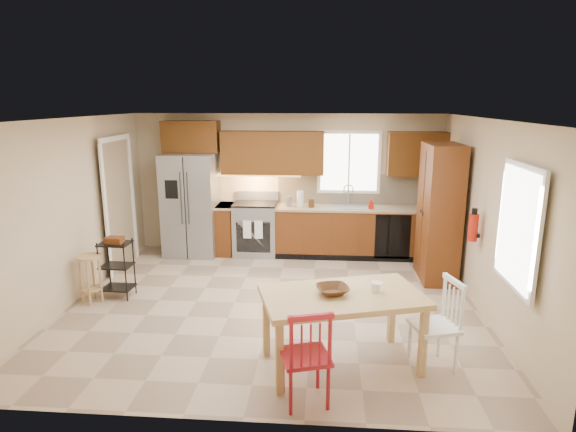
# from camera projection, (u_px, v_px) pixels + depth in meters

# --- Properties ---
(floor) EXTENTS (5.50, 5.50, 0.00)m
(floor) POSITION_uv_depth(u_px,v_px,m) (273.00, 304.00, 6.61)
(floor) COLOR tan
(floor) RESTS_ON ground
(ceiling) EXTENTS (5.50, 5.00, 0.02)m
(ceiling) POSITION_uv_depth(u_px,v_px,m) (272.00, 119.00, 6.02)
(ceiling) COLOR silver
(ceiling) RESTS_ON ground
(wall_back) EXTENTS (5.50, 0.02, 2.50)m
(wall_back) POSITION_uv_depth(u_px,v_px,m) (288.00, 184.00, 8.74)
(wall_back) COLOR #CCB793
(wall_back) RESTS_ON ground
(wall_front) EXTENTS (5.50, 0.02, 2.50)m
(wall_front) POSITION_uv_depth(u_px,v_px,m) (239.00, 287.00, 3.89)
(wall_front) COLOR #CCB793
(wall_front) RESTS_ON ground
(wall_left) EXTENTS (0.02, 5.00, 2.50)m
(wall_left) POSITION_uv_depth(u_px,v_px,m) (71.00, 212.00, 6.52)
(wall_left) COLOR #CCB793
(wall_left) RESTS_ON ground
(wall_right) EXTENTS (0.02, 5.00, 2.50)m
(wall_right) POSITION_uv_depth(u_px,v_px,m) (487.00, 219.00, 6.11)
(wall_right) COLOR #CCB793
(wall_right) RESTS_ON ground
(refrigerator) EXTENTS (0.92, 0.75, 1.82)m
(refrigerator) POSITION_uv_depth(u_px,v_px,m) (191.00, 205.00, 8.58)
(refrigerator) COLOR gray
(refrigerator) RESTS_ON floor
(range_stove) EXTENTS (0.76, 0.63, 0.92)m
(range_stove) POSITION_uv_depth(u_px,v_px,m) (256.00, 229.00, 8.66)
(range_stove) COLOR gray
(range_stove) RESTS_ON floor
(base_cabinet_narrow) EXTENTS (0.30, 0.60, 0.90)m
(base_cabinet_narrow) POSITION_uv_depth(u_px,v_px,m) (226.00, 229.00, 8.72)
(base_cabinet_narrow) COLOR #612F11
(base_cabinet_narrow) RESTS_ON floor
(base_cabinet_run) EXTENTS (2.92, 0.60, 0.90)m
(base_cabinet_run) POSITION_uv_depth(u_px,v_px,m) (358.00, 232.00, 8.54)
(base_cabinet_run) COLOR #612F11
(base_cabinet_run) RESTS_ON floor
(dishwasher) EXTENTS (0.60, 0.02, 0.78)m
(dishwasher) POSITION_uv_depth(u_px,v_px,m) (393.00, 237.00, 8.22)
(dishwasher) COLOR black
(dishwasher) RESTS_ON floor
(backsplash) EXTENTS (2.92, 0.03, 0.55)m
(backsplash) POSITION_uv_depth(u_px,v_px,m) (359.00, 189.00, 8.65)
(backsplash) COLOR beige
(backsplash) RESTS_ON wall_back
(upper_over_fridge) EXTENTS (1.00, 0.35, 0.55)m
(upper_over_fridge) POSITION_uv_depth(u_px,v_px,m) (191.00, 136.00, 8.50)
(upper_over_fridge) COLOR #552E0E
(upper_over_fridge) RESTS_ON wall_back
(upper_left_block) EXTENTS (1.80, 0.35, 0.75)m
(upper_left_block) POSITION_uv_depth(u_px,v_px,m) (273.00, 153.00, 8.45)
(upper_left_block) COLOR #552E0E
(upper_left_block) RESTS_ON wall_back
(upper_right_block) EXTENTS (1.00, 0.35, 0.75)m
(upper_right_block) POSITION_uv_depth(u_px,v_px,m) (417.00, 154.00, 8.27)
(upper_right_block) COLOR #552E0E
(upper_right_block) RESTS_ON wall_back
(window_back) EXTENTS (1.12, 0.04, 1.12)m
(window_back) POSITION_uv_depth(u_px,v_px,m) (349.00, 162.00, 8.54)
(window_back) COLOR white
(window_back) RESTS_ON wall_back
(sink) EXTENTS (0.62, 0.46, 0.16)m
(sink) POSITION_uv_depth(u_px,v_px,m) (348.00, 209.00, 8.46)
(sink) COLOR gray
(sink) RESTS_ON base_cabinet_run
(undercab_glow) EXTENTS (1.60, 0.30, 0.01)m
(undercab_glow) POSITION_uv_depth(u_px,v_px,m) (256.00, 175.00, 8.55)
(undercab_glow) COLOR #FFBF66
(undercab_glow) RESTS_ON wall_back
(soap_bottle) EXTENTS (0.09, 0.09, 0.19)m
(soap_bottle) POSITION_uv_depth(u_px,v_px,m) (371.00, 203.00, 8.30)
(soap_bottle) COLOR #B0180C
(soap_bottle) RESTS_ON base_cabinet_run
(paper_towel) EXTENTS (0.12, 0.12, 0.28)m
(paper_towel) POSITION_uv_depth(u_px,v_px,m) (300.00, 199.00, 8.43)
(paper_towel) COLOR white
(paper_towel) RESTS_ON base_cabinet_run
(canister_steel) EXTENTS (0.11, 0.11, 0.18)m
(canister_steel) POSITION_uv_depth(u_px,v_px,m) (289.00, 201.00, 8.46)
(canister_steel) COLOR gray
(canister_steel) RESTS_ON base_cabinet_run
(canister_wood) EXTENTS (0.10, 0.10, 0.14)m
(canister_wood) POSITION_uv_depth(u_px,v_px,m) (311.00, 203.00, 8.40)
(canister_wood) COLOR #4E2915
(canister_wood) RESTS_ON base_cabinet_run
(pantry) EXTENTS (0.50, 0.95, 2.10)m
(pantry) POSITION_uv_depth(u_px,v_px,m) (439.00, 213.00, 7.34)
(pantry) COLOR #612F11
(pantry) RESTS_ON floor
(fire_extinguisher) EXTENTS (0.12, 0.12, 0.36)m
(fire_extinguisher) POSITION_uv_depth(u_px,v_px,m) (473.00, 228.00, 6.30)
(fire_extinguisher) COLOR #B0180C
(fire_extinguisher) RESTS_ON wall_right
(window_right) EXTENTS (0.04, 1.02, 1.32)m
(window_right) POSITION_uv_depth(u_px,v_px,m) (519.00, 227.00, 4.95)
(window_right) COLOR white
(window_right) RESTS_ON wall_right
(doorway) EXTENTS (0.04, 0.95, 2.10)m
(doorway) POSITION_uv_depth(u_px,v_px,m) (118.00, 206.00, 7.83)
(doorway) COLOR #8C7A59
(doorway) RESTS_ON wall_left
(dining_table) EXTENTS (1.81, 1.33, 0.79)m
(dining_table) POSITION_uv_depth(u_px,v_px,m) (341.00, 331.00, 4.99)
(dining_table) COLOR tan
(dining_table) RESTS_ON floor
(chair_red) EXTENTS (0.55, 0.55, 0.95)m
(chair_red) POSITION_uv_depth(u_px,v_px,m) (305.00, 354.00, 4.37)
(chair_red) COLOR #A81923
(chair_red) RESTS_ON floor
(chair_white) EXTENTS (0.55, 0.55, 0.95)m
(chair_white) POSITION_uv_depth(u_px,v_px,m) (434.00, 325.00, 4.95)
(chair_white) COLOR white
(chair_white) RESTS_ON floor
(table_bowl) EXTENTS (0.41, 0.41, 0.08)m
(table_bowl) POSITION_uv_depth(u_px,v_px,m) (332.00, 294.00, 4.91)
(table_bowl) COLOR #4E2915
(table_bowl) RESTS_ON dining_table
(table_jar) EXTENTS (0.15, 0.15, 0.14)m
(table_jar) POSITION_uv_depth(u_px,v_px,m) (377.00, 289.00, 4.96)
(table_jar) COLOR white
(table_jar) RESTS_ON dining_table
(bar_stool) EXTENTS (0.40, 0.40, 0.68)m
(bar_stool) POSITION_uv_depth(u_px,v_px,m) (91.00, 279.00, 6.59)
(bar_stool) COLOR tan
(bar_stool) RESTS_ON floor
(utility_cart) EXTENTS (0.43, 0.34, 0.83)m
(utility_cart) POSITION_uv_depth(u_px,v_px,m) (117.00, 269.00, 6.75)
(utility_cart) COLOR black
(utility_cart) RESTS_ON floor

